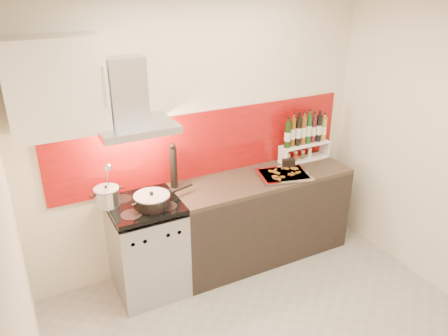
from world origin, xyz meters
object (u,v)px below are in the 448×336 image
counter (261,216)px  saute_pan (153,200)px  range_stove (148,248)px  baking_tray (284,174)px  pepper_mill (173,166)px  stock_pot (107,196)px

counter → saute_pan: size_ratio=3.14×
range_stove → baking_tray: size_ratio=1.59×
saute_pan → baking_tray: bearing=0.0°
counter → pepper_mill: pepper_mill is taller
baking_tray → counter: bearing=154.0°
saute_pan → pepper_mill: bearing=41.6°
range_stove → stock_pot: bearing=158.9°
range_stove → saute_pan: (0.05, -0.09, 0.52)m
saute_pan → baking_tray: 1.33m
stock_pot → baking_tray: (1.67, -0.19, -0.07)m
saute_pan → baking_tray: size_ratio=1.00×
stock_pot → pepper_mill: bearing=6.1°
pepper_mill → baking_tray: (1.04, -0.26, -0.19)m
range_stove → baking_tray: 1.47m
range_stove → stock_pot: size_ratio=4.29×
stock_pot → pepper_mill: pepper_mill is taller
counter → stock_pot: size_ratio=8.48×
stock_pot → baking_tray: 1.68m
pepper_mill → counter: bearing=-11.4°
counter → pepper_mill: bearing=168.6°
saute_pan → baking_tray: (1.33, 0.00, -0.05)m
range_stove → stock_pot: stock_pot is taller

